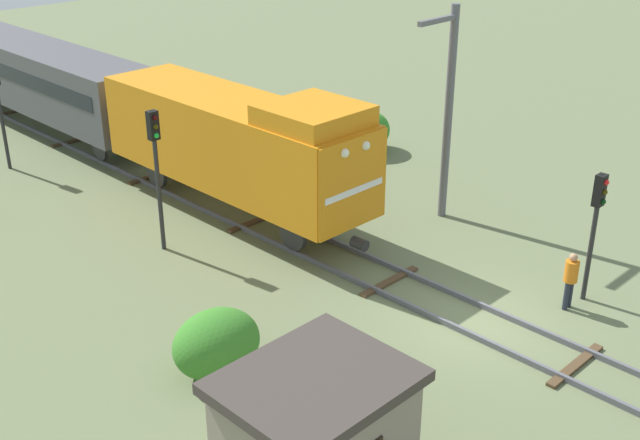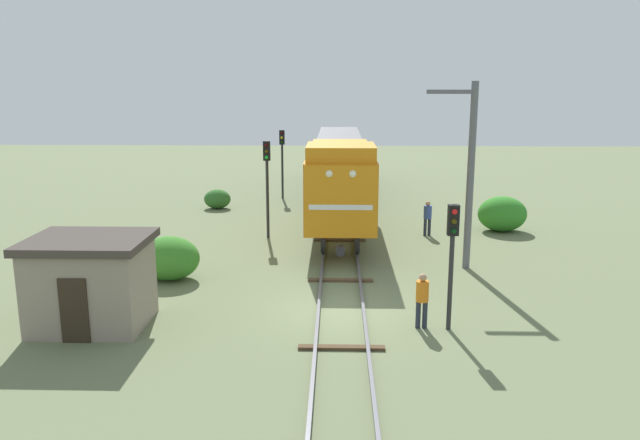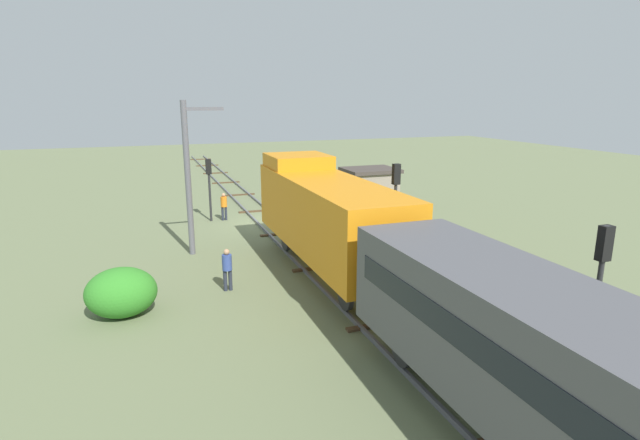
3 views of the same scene
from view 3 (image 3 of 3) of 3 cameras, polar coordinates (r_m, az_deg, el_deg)
The scene contains 14 objects.
ground_plane at distance 30.48m, azimuth -5.96°, elevation -0.24°, with size 108.44×108.44×0.00m, color #66704C.
railway_track at distance 30.46m, azimuth -5.96°, elevation -0.11°, with size 2.40×72.29×0.16m.
locomotive at distance 20.67m, azimuth 0.59°, elevation 0.94°, with size 2.90×11.60×4.60m.
passenger_car_leading at distance 10.23m, azimuth 29.21°, elevation -16.52°, with size 2.84×14.00×3.66m.
traffic_signal_near at distance 30.82m, azimuth -12.57°, elevation 4.69°, with size 0.32×0.34×3.79m.
traffic_signal_mid at distance 22.21m, azimuth 8.61°, elevation 2.74°, with size 0.32×0.34×4.59m.
traffic_signal_far at distance 14.50m, azimuth 29.33°, elevation -5.64°, with size 0.32×0.34×4.33m.
worker_near_track at distance 31.15m, azimuth -10.93°, elevation 1.77°, with size 0.38×0.38×1.70m.
worker_by_signal at distance 19.81m, azimuth -10.57°, elevation -5.23°, with size 0.38×0.38×1.70m.
catenary_mast at distance 24.17m, azimuth -14.73°, elevation 5.05°, with size 1.94×0.28×7.27m.
relay_hut at distance 34.04m, azimuth 5.71°, elevation 3.65°, with size 3.50×2.90×2.74m.
bush_near at distance 18.62m, azimuth -21.77°, elevation -7.70°, with size 2.39×1.96×1.74m, color #308126.
bush_mid at distance 19.92m, azimuth 27.85°, elevation -7.89°, with size 1.55×1.27×1.13m, color #2D6226.
bush_far at distance 29.69m, azimuth 7.51°, elevation 0.96°, with size 2.26×1.85×1.64m, color #367B26.
Camera 3 is at (7.11, 28.70, 7.40)m, focal length 28.00 mm.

